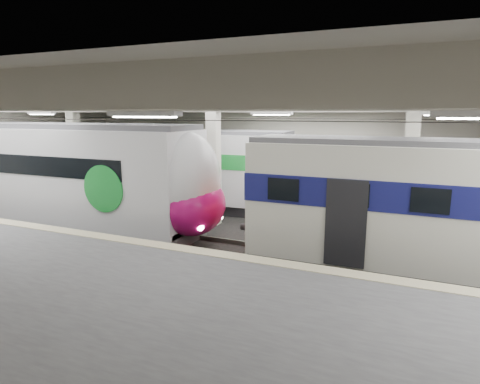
% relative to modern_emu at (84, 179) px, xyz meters
% --- Properties ---
extents(station_hall, '(36.00, 24.00, 5.75)m').
position_rel_modern_emu_xyz_m(station_hall, '(7.63, -1.74, 1.02)').
color(station_hall, black).
rests_on(station_hall, ground).
extents(modern_emu, '(14.07, 2.90, 4.53)m').
position_rel_modern_emu_xyz_m(modern_emu, '(0.00, 0.00, 0.00)').
color(modern_emu, silver).
rests_on(modern_emu, ground).
extents(older_rer, '(12.69, 2.80, 4.22)m').
position_rel_modern_emu_xyz_m(older_rer, '(14.15, 0.00, -0.01)').
color(older_rer, beige).
rests_on(older_rer, ground).
extents(far_train, '(12.73, 2.85, 4.10)m').
position_rel_modern_emu_xyz_m(far_train, '(0.98, 5.50, -0.10)').
color(far_train, silver).
rests_on(far_train, ground).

